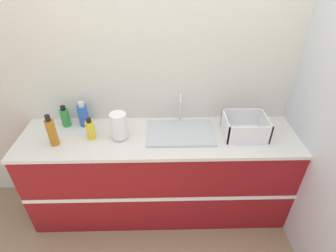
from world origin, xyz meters
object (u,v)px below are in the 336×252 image
object	(u,v)px
dish_rack	(245,128)
bottle_green	(65,117)
sink	(181,131)
paper_towel_roll	(119,126)
bottle_yellow	(91,130)
bottle_blue	(83,115)
bottle_amber	(52,132)

from	to	relation	value
dish_rack	bottle_green	distance (m)	1.56
sink	bottle_green	size ratio (longest dim) A/B	2.89
paper_towel_roll	bottle_yellow	bearing A→B (deg)	-179.92
bottle_green	bottle_blue	bearing A→B (deg)	1.86
sink	bottle_green	bearing A→B (deg)	171.78
paper_towel_roll	bottle_blue	bearing A→B (deg)	149.35
bottle_green	bottle_yellow	world-z (taller)	bottle_green
dish_rack	bottle_green	size ratio (longest dim) A/B	1.77
dish_rack	bottle_yellow	bearing A→B (deg)	-179.22
dish_rack	bottle_yellow	world-z (taller)	bottle_yellow
bottle_yellow	bottle_blue	size ratio (longest dim) A/B	0.84
bottle_amber	bottle_blue	distance (m)	0.33
dish_rack	bottle_amber	distance (m)	1.57
sink	bottle_yellow	xyz separation A→B (m)	(-0.75, -0.05, 0.07)
paper_towel_roll	bottle_blue	distance (m)	0.40
sink	paper_towel_roll	distance (m)	0.52
paper_towel_roll	bottle_green	world-z (taller)	paper_towel_roll
dish_rack	bottle_green	world-z (taller)	bottle_green
dish_rack	bottle_blue	world-z (taller)	bottle_blue
bottle_yellow	bottle_blue	bearing A→B (deg)	117.45
paper_towel_roll	bottle_amber	size ratio (longest dim) A/B	0.84
dish_rack	bottle_green	xyz separation A→B (m)	(-1.55, 0.18, 0.02)
paper_towel_roll	bottle_yellow	xyz separation A→B (m)	(-0.24, -0.00, -0.03)
dish_rack	bottle_yellow	distance (m)	1.28
sink	bottle_blue	world-z (taller)	sink
bottle_green	bottle_amber	distance (m)	0.28
dish_rack	bottle_blue	size ratio (longest dim) A/B	1.50
bottle_green	bottle_yellow	distance (m)	0.33
bottle_amber	bottle_green	bearing A→B (deg)	86.97
bottle_green	bottle_blue	distance (m)	0.16
sink	bottle_green	distance (m)	1.03
sink	dish_rack	size ratio (longest dim) A/B	1.63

